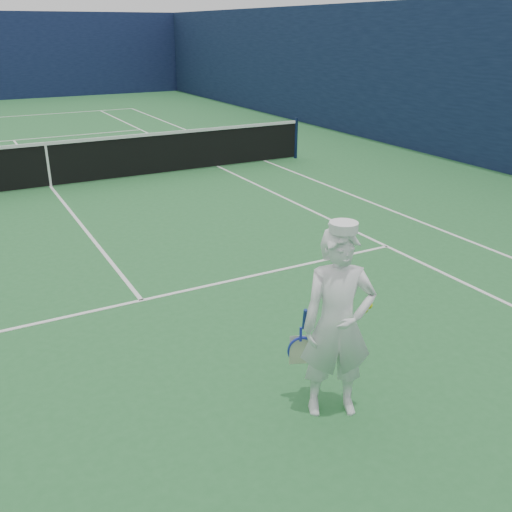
% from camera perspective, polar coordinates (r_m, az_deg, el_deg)
% --- Properties ---
extents(ground, '(80.00, 80.00, 0.00)m').
position_cam_1_polar(ground, '(13.51, -19.80, 6.47)').
color(ground, '#286934').
rests_on(ground, ground).
extents(court_markings, '(11.03, 23.83, 0.01)m').
position_cam_1_polar(court_markings, '(13.51, -19.80, 6.48)').
color(court_markings, white).
rests_on(court_markings, ground).
extents(windscreen_fence, '(20.12, 36.12, 4.00)m').
position_cam_1_polar(windscreen_fence, '(13.17, -20.94, 14.86)').
color(windscreen_fence, '#10193D').
rests_on(windscreen_fence, ground).
extents(tennis_net, '(12.88, 0.09, 1.07)m').
position_cam_1_polar(tennis_net, '(13.39, -20.10, 8.75)').
color(tennis_net, '#141E4C').
rests_on(tennis_net, ground).
extents(tennis_player, '(0.76, 0.72, 1.84)m').
position_cam_1_polar(tennis_player, '(5.08, 8.16, -6.76)').
color(tennis_player, white).
rests_on(tennis_player, ground).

